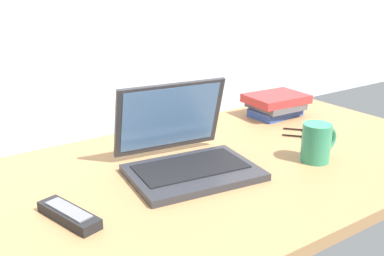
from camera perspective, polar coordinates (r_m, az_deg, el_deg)
name	(u,v)px	position (r m, az deg, el deg)	size (l,w,h in m)	color
desk	(194,178)	(1.13, 0.25, -6.42)	(1.60, 0.76, 0.03)	#A87A4C
laptop	(185,152)	(1.13, -0.92, -3.13)	(0.34, 0.32, 0.21)	#2D2D33
coffee_mug	(317,142)	(1.22, 15.70, -1.73)	(0.12, 0.08, 0.10)	#338C66
remote_control_near	(69,215)	(0.95, -15.46, -10.63)	(0.09, 0.17, 0.02)	black
eyeglasses	(308,133)	(1.44, 14.58, -0.68)	(0.14, 0.14, 0.01)	black
book_stack	(276,104)	(1.59, 10.66, 3.00)	(0.21, 0.16, 0.08)	#334C99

